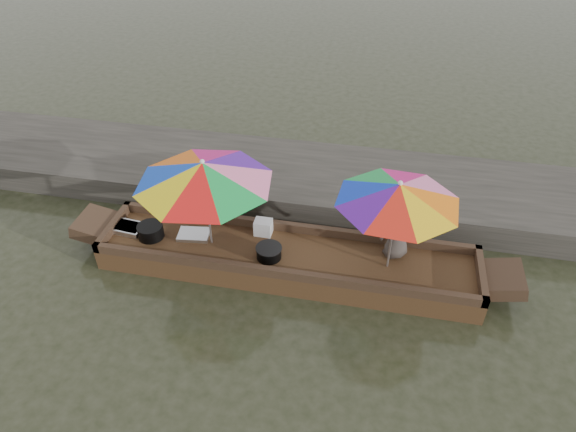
% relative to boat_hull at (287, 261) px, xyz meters
% --- Properties ---
extents(water, '(80.00, 80.00, 0.00)m').
position_rel_boat_hull_xyz_m(water, '(0.00, 0.00, -0.17)').
color(water, black).
rests_on(water, ground).
extents(dock, '(22.00, 2.20, 0.50)m').
position_rel_boat_hull_xyz_m(dock, '(0.00, 2.20, 0.08)').
color(dock, '#2D2B26').
rests_on(dock, ground).
extents(boat_hull, '(5.95, 1.20, 0.35)m').
position_rel_boat_hull_xyz_m(boat_hull, '(0.00, 0.00, 0.00)').
color(boat_hull, '#3D2614').
rests_on(boat_hull, water).
extents(cooking_pot, '(0.42, 0.42, 0.22)m').
position_rel_boat_hull_xyz_m(cooking_pot, '(-2.24, -0.05, 0.28)').
color(cooking_pot, black).
rests_on(cooking_pot, boat_hull).
extents(tray_crayfish, '(0.54, 0.40, 0.09)m').
position_rel_boat_hull_xyz_m(tray_crayfish, '(-2.67, 0.03, 0.22)').
color(tray_crayfish, silver).
rests_on(tray_crayfish, boat_hull).
extents(tray_scallop, '(0.54, 0.41, 0.06)m').
position_rel_boat_hull_xyz_m(tray_scallop, '(-1.56, 0.10, 0.21)').
color(tray_scallop, silver).
rests_on(tray_scallop, boat_hull).
extents(charcoal_grill, '(0.38, 0.38, 0.18)m').
position_rel_boat_hull_xyz_m(charcoal_grill, '(-0.25, -0.15, 0.27)').
color(charcoal_grill, black).
rests_on(charcoal_grill, boat_hull).
extents(supply_bag, '(0.28, 0.22, 0.26)m').
position_rel_boat_hull_xyz_m(supply_bag, '(-0.47, 0.39, 0.30)').
color(supply_bag, silver).
rests_on(supply_bag, boat_hull).
extents(vendor, '(0.61, 0.58, 1.05)m').
position_rel_boat_hull_xyz_m(vendor, '(1.65, 0.29, 0.70)').
color(vendor, '#403833').
rests_on(vendor, boat_hull).
extents(umbrella_bow, '(2.54, 2.54, 1.55)m').
position_rel_boat_hull_xyz_m(umbrella_bow, '(-1.23, 0.00, 0.95)').
color(umbrella_bow, pink).
rests_on(umbrella_bow, boat_hull).
extents(umbrella_stern, '(2.23, 2.23, 1.55)m').
position_rel_boat_hull_xyz_m(umbrella_stern, '(1.56, 0.00, 0.95)').
color(umbrella_stern, pink).
rests_on(umbrella_stern, boat_hull).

